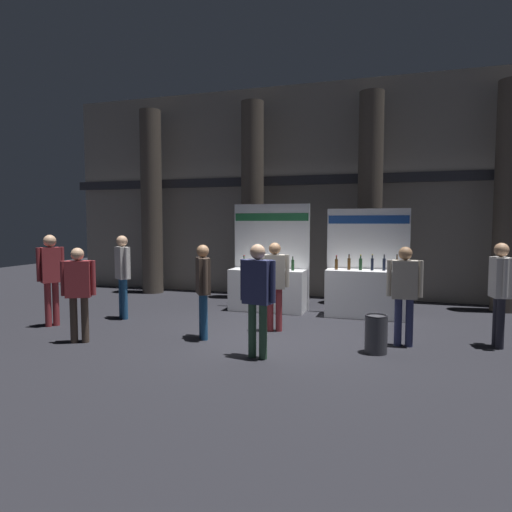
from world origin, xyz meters
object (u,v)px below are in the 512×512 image
Objects in this scene: visitor_1 at (78,287)px; visitor_2 at (203,284)px; visitor_3 at (51,272)px; visitor_5 at (405,287)px; exhibitor_booth_1 at (366,289)px; visitor_4 at (258,290)px; visitor_0 at (275,279)px; visitor_6 at (123,270)px; trash_bin at (376,334)px; visitor_7 at (500,286)px; exhibitor_booth_0 at (268,285)px.

visitor_1 is 2.10m from visitor_2.
visitor_3 is 6.65m from visitor_5.
visitor_4 is at bearing -111.29° from exhibitor_booth_1.
visitor_6 is (-3.36, 0.09, 0.06)m from visitor_0.
visitor_6 reaches higher than visitor_4.
visitor_0 is (-1.89, 0.90, 0.69)m from trash_bin.
exhibitor_booth_1 is 5.81m from visitor_1.
visitor_7 reaches higher than visitor_2.
visitor_2 is 3.26m from visitor_3.
visitor_1 is 3.17m from visitor_4.
visitor_3 is at bearing -142.81° from exhibitor_booth_0.
visitor_3 is (-3.66, -2.78, 0.48)m from exhibitor_booth_0.
visitor_7 is at bearing -47.94° from visitor_3.
exhibitor_booth_1 is 2.76m from trash_bin.
visitor_0 is 0.97× the size of visitor_7.
exhibitor_booth_1 is 1.37× the size of visitor_7.
trash_bin is 0.37× the size of visitor_2.
visitor_3 reaches higher than trash_bin.
visitor_2 is 3.41m from visitor_5.
exhibitor_booth_0 is at bearing -148.42° from visitor_1.
visitor_6 is at bearing 164.60° from visitor_4.
visitor_7 reaches higher than visitor_5.
exhibitor_booth_1 is (2.22, -0.04, 0.01)m from exhibitor_booth_0.
visitor_0 is at bearing -42.51° from visitor_3.
exhibitor_booth_1 reaches higher than trash_bin.
visitor_5 is 5.70m from visitor_6.
trash_bin is 0.37× the size of visitor_5.
visitor_6 is (-5.26, 1.00, 0.75)m from trash_bin.
exhibitor_booth_0 is 3.77m from trash_bin.
trash_bin is 2.21m from visitor_0.
visitor_5 is 0.93× the size of visitor_6.
visitor_1 is 0.98× the size of visitor_5.
visitor_3 is (-1.34, 0.86, 0.12)m from visitor_1.
visitor_6 is 7.16m from visitor_7.
exhibitor_booth_1 is at bearing 107.94° from visitor_5.
visitor_4 is 2.51m from visitor_5.
visitor_1 is at bearing -169.80° from trash_bin.
trash_bin is 0.35× the size of visitor_7.
exhibitor_booth_1 is 1.30× the size of visitor_3.
visitor_7 is (1.48, 0.38, 0.03)m from visitor_5.
exhibitor_booth_0 is at bearing 95.20° from visitor_0.
exhibitor_booth_0 reaches higher than visitor_1.
trash_bin is at bearing 164.27° from visitor_1.
visitor_7 is (4.46, -1.84, 0.42)m from exhibitor_booth_0.
visitor_6 is at bearing -104.22° from visitor_1.
visitor_2 is at bearing -171.53° from visitor_5.
visitor_4 is (0.19, -1.70, 0.05)m from visitor_0.
visitor_6 is (-3.55, 1.80, 0.01)m from visitor_4.
exhibitor_booth_0 reaches higher than visitor_4.
visitor_7 is at bearing 25.84° from trash_bin.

